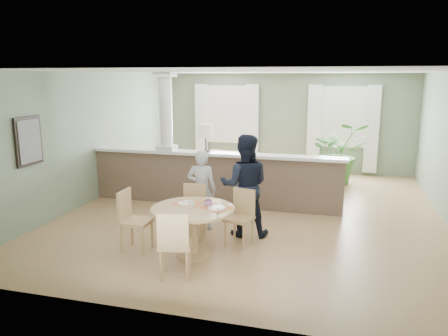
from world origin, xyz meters
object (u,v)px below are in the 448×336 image
(chair_side, at_px, (132,217))
(houseplant, at_px, (339,153))
(sofa, at_px, (241,174))
(man_person, at_px, (245,185))
(dining_table, at_px, (194,218))
(chair_near, at_px, (174,242))
(chair_far_boy, at_px, (194,209))
(child_person, at_px, (202,190))
(chair_far_man, at_px, (241,214))

(chair_side, bearing_deg, houseplant, -29.94)
(sofa, relative_size, man_person, 1.70)
(chair_side, distance_m, man_person, 1.89)
(houseplant, height_order, dining_table, houseplant)
(sofa, relative_size, chair_side, 3.10)
(dining_table, bearing_deg, chair_near, -89.19)
(dining_table, bearing_deg, sofa, 92.53)
(dining_table, xyz_separation_m, man_person, (0.53, 1.06, 0.26))
(houseplant, bearing_deg, chair_far_boy, -116.23)
(child_person, height_order, man_person, man_person)
(chair_far_boy, relative_size, chair_near, 0.94)
(dining_table, distance_m, chair_far_boy, 0.78)
(houseplant, xyz_separation_m, chair_side, (-2.97, -5.28, -0.25))
(child_person, bearing_deg, houseplant, -123.00)
(sofa, xyz_separation_m, chair_side, (-0.82, -3.81, 0.09))
(chair_side, bearing_deg, chair_far_man, -66.57)
(chair_side, bearing_deg, sofa, -12.75)
(dining_table, distance_m, chair_far_man, 0.88)
(chair_far_boy, relative_size, man_person, 0.52)
(houseplant, distance_m, chair_near, 6.37)
(chair_near, bearing_deg, chair_side, -51.88)
(houseplant, relative_size, dining_table, 1.25)
(chair_near, bearing_deg, sofa, -102.02)
(child_person, distance_m, man_person, 0.80)
(chair_near, height_order, chair_side, same)
(houseplant, bearing_deg, child_person, -118.56)
(chair_far_man, bearing_deg, houseplant, 86.12)
(sofa, xyz_separation_m, dining_table, (0.17, -3.78, 0.17))
(chair_far_man, relative_size, man_person, 0.51)
(houseplant, relative_size, chair_side, 1.64)
(houseplant, distance_m, man_person, 4.45)
(chair_far_man, xyz_separation_m, child_person, (-0.81, 0.49, 0.22))
(houseplant, height_order, man_person, man_person)
(dining_table, height_order, chair_far_man, chair_far_man)
(child_person, bearing_deg, sofa, -96.29)
(sofa, height_order, houseplant, houseplant)
(dining_table, distance_m, man_person, 1.21)
(chair_side, bearing_deg, chair_far_boy, -45.01)
(dining_table, bearing_deg, chair_side, -178.69)
(chair_far_man, bearing_deg, child_person, 162.35)
(chair_near, bearing_deg, child_person, -96.55)
(child_person, bearing_deg, chair_near, 93.26)
(chair_near, relative_size, man_person, 0.55)
(sofa, height_order, chair_near, chair_near)
(sofa, height_order, man_person, man_person)
(chair_far_boy, height_order, chair_side, chair_side)
(chair_near, distance_m, chair_side, 1.26)
(dining_table, bearing_deg, chair_far_boy, 108.92)
(man_person, bearing_deg, chair_far_boy, 13.02)
(houseplant, xyz_separation_m, chair_near, (-1.97, -6.05, -0.25))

